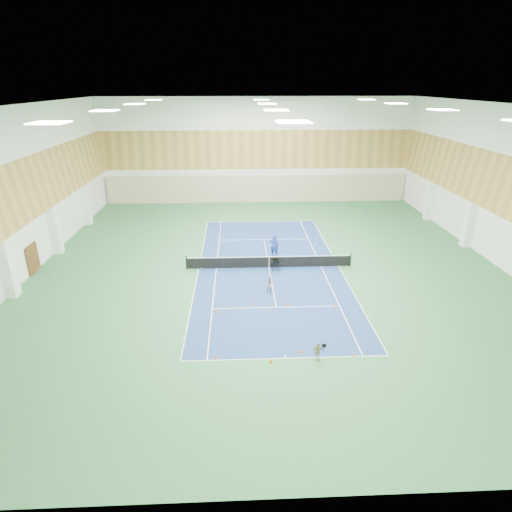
% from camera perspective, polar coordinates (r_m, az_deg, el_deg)
% --- Properties ---
extents(ground, '(40.00, 40.00, 0.00)m').
position_cam_1_polar(ground, '(33.45, 1.75, -1.55)').
color(ground, '#2D693B').
rests_on(ground, ground).
extents(room_shell, '(36.00, 40.00, 12.00)m').
position_cam_1_polar(room_shell, '(31.52, 1.88, 8.49)').
color(room_shell, white).
rests_on(room_shell, ground).
extents(wood_cladding, '(36.00, 40.00, 8.00)m').
position_cam_1_polar(wood_cladding, '(31.11, 1.92, 12.07)').
color(wood_cladding, '#B78C44').
rests_on(wood_cladding, room_shell).
extents(ceiling_light_grid, '(21.40, 25.40, 0.06)m').
position_cam_1_polar(ceiling_light_grid, '(30.66, 2.02, 19.30)').
color(ceiling_light_grid, white).
rests_on(ceiling_light_grid, room_shell).
extents(court_surface, '(10.97, 23.77, 0.01)m').
position_cam_1_polar(court_surface, '(33.45, 1.75, -1.54)').
color(court_surface, navy).
rests_on(court_surface, ground).
extents(tennis_balls_scatter, '(10.57, 22.77, 0.07)m').
position_cam_1_polar(tennis_balls_scatter, '(33.43, 1.75, -1.48)').
color(tennis_balls_scatter, '#DFF028').
rests_on(tennis_balls_scatter, ground).
extents(tennis_net, '(12.80, 0.10, 1.10)m').
position_cam_1_polar(tennis_net, '(33.23, 1.76, -0.68)').
color(tennis_net, black).
rests_on(tennis_net, ground).
extents(back_curtain, '(35.40, 0.16, 3.20)m').
position_cam_1_polar(back_curtain, '(51.72, 0.15, 8.93)').
color(back_curtain, '#C6B793').
rests_on(back_curtain, ground).
extents(door_left_b, '(0.08, 1.80, 2.20)m').
position_cam_1_polar(door_left_b, '(36.42, -27.62, -0.30)').
color(door_left_b, '#593319').
rests_on(door_left_b, ground).
extents(coach, '(0.81, 0.64, 1.94)m').
position_cam_1_polar(coach, '(35.25, 2.46, 1.42)').
color(coach, '#203C97').
rests_on(coach, ground).
extents(child_court, '(0.65, 0.54, 1.21)m').
position_cam_1_polar(child_court, '(29.27, 1.90, -3.88)').
color(child_court, '#929199').
rests_on(child_court, ground).
extents(child_apron, '(0.62, 0.26, 1.06)m').
position_cam_1_polar(child_apron, '(22.89, 8.20, -12.47)').
color(child_apron, '#9D8A5A').
rests_on(child_apron, ground).
extents(ball_cart, '(0.56, 0.56, 0.93)m').
position_cam_1_polar(ball_cart, '(32.75, 2.59, -1.21)').
color(ball_cart, black).
rests_on(ball_cart, ground).
extents(cone_svc_a, '(0.21, 0.21, 0.23)m').
position_cam_1_polar(cone_svc_a, '(27.23, -5.02, -7.25)').
color(cone_svc_a, orange).
rests_on(cone_svc_a, ground).
extents(cone_svc_b, '(0.18, 0.18, 0.20)m').
position_cam_1_polar(cone_svc_b, '(27.97, -0.41, -6.35)').
color(cone_svc_b, '#DB480B').
rests_on(cone_svc_b, ground).
extents(cone_svc_c, '(0.23, 0.23, 0.25)m').
position_cam_1_polar(cone_svc_c, '(28.00, 4.26, -6.32)').
color(cone_svc_c, '#FF5E0D').
rests_on(cone_svc_c, ground).
extents(cone_svc_d, '(0.22, 0.22, 0.24)m').
position_cam_1_polar(cone_svc_d, '(28.11, 10.55, -6.56)').
color(cone_svc_d, orange).
rests_on(cone_svc_d, ground).
extents(cone_base_a, '(0.19, 0.19, 0.20)m').
position_cam_1_polar(cone_base_a, '(23.15, -5.46, -13.17)').
color(cone_base_a, '#FB550D').
rests_on(cone_base_a, ground).
extents(cone_base_b, '(0.22, 0.22, 0.24)m').
position_cam_1_polar(cone_base_b, '(22.74, 2.01, -13.73)').
color(cone_base_b, '#E15D0B').
rests_on(cone_base_b, ground).
extents(cone_base_c, '(0.20, 0.20, 0.22)m').
position_cam_1_polar(cone_base_c, '(23.56, 5.96, -12.46)').
color(cone_base_c, '#F8420D').
rests_on(cone_base_c, ground).
extents(cone_base_d, '(0.18, 0.18, 0.20)m').
position_cam_1_polar(cone_base_d, '(23.75, 13.01, -12.70)').
color(cone_base_d, orange).
rests_on(cone_base_d, ground).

